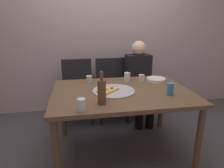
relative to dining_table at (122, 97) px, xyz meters
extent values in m
plane|color=#424247|center=(0.00, 0.00, -0.66)|extent=(8.00, 8.00, 0.00)
cube|color=#B29EA3|center=(0.00, 1.32, 0.64)|extent=(6.00, 0.10, 2.60)
cube|color=brown|center=(0.00, 0.00, 0.05)|extent=(1.45, 1.02, 0.04)
cylinder|color=brown|center=(-0.66, -0.45, -0.31)|extent=(0.06, 0.06, 0.70)
cylinder|color=brown|center=(0.66, -0.45, -0.31)|extent=(0.06, 0.06, 0.70)
cylinder|color=brown|center=(-0.66, 0.45, -0.31)|extent=(0.06, 0.06, 0.70)
cylinder|color=brown|center=(0.66, 0.45, -0.31)|extent=(0.06, 0.06, 0.70)
cylinder|color=#ADADB2|center=(-0.09, -0.01, 0.08)|extent=(0.44, 0.44, 0.01)
cube|color=tan|center=(-0.15, -0.02, 0.09)|extent=(0.25, 0.25, 0.02)
sphere|color=#EAD184|center=(-0.17, -0.04, 0.11)|extent=(0.04, 0.04, 0.04)
sphere|color=#2D381E|center=(-0.11, -0.01, 0.11)|extent=(0.02, 0.02, 0.02)
sphere|color=#B22D23|center=(-0.20, -0.04, 0.11)|extent=(0.03, 0.03, 0.03)
cylinder|color=brown|center=(-0.25, -0.31, 0.18)|extent=(0.08, 0.08, 0.22)
cylinder|color=brown|center=(-0.25, -0.31, 0.33)|extent=(0.03, 0.03, 0.08)
cylinder|color=silver|center=(0.13, 0.30, 0.13)|extent=(0.07, 0.07, 0.12)
cylinder|color=silver|center=(-0.43, -0.43, 0.13)|extent=(0.07, 0.07, 0.11)
cylinder|color=#B7C6BC|center=(-0.32, 0.35, 0.12)|extent=(0.07, 0.07, 0.08)
cylinder|color=beige|center=(0.31, 0.29, 0.12)|extent=(0.07, 0.07, 0.08)
cylinder|color=#337AC1|center=(0.45, -0.20, 0.13)|extent=(0.07, 0.07, 0.12)
cylinder|color=white|center=(0.49, 0.29, 0.09)|extent=(0.23, 0.23, 0.03)
cube|color=black|center=(-0.47, 0.83, -0.21)|extent=(0.44, 0.44, 0.05)
cube|color=black|center=(-0.47, 1.03, 0.01)|extent=(0.44, 0.04, 0.45)
cylinder|color=black|center=(-0.28, 0.64, -0.45)|extent=(0.04, 0.04, 0.42)
cylinder|color=black|center=(-0.66, 0.64, -0.45)|extent=(0.04, 0.04, 0.42)
cylinder|color=black|center=(-0.28, 1.02, -0.45)|extent=(0.04, 0.04, 0.42)
cylinder|color=black|center=(-0.66, 1.02, -0.45)|extent=(0.04, 0.04, 0.42)
cube|color=black|center=(0.04, 0.83, -0.21)|extent=(0.44, 0.44, 0.05)
cube|color=black|center=(0.04, 1.03, 0.01)|extent=(0.44, 0.04, 0.45)
cylinder|color=black|center=(0.23, 0.64, -0.45)|extent=(0.04, 0.04, 0.42)
cylinder|color=black|center=(-0.15, 0.64, -0.45)|extent=(0.04, 0.04, 0.42)
cylinder|color=black|center=(0.23, 1.02, -0.45)|extent=(0.04, 0.04, 0.42)
cylinder|color=black|center=(-0.15, 1.02, -0.45)|extent=(0.04, 0.04, 0.42)
cube|color=black|center=(0.43, 0.83, -0.21)|extent=(0.44, 0.44, 0.05)
cube|color=black|center=(0.43, 1.03, 0.01)|extent=(0.44, 0.04, 0.45)
cylinder|color=black|center=(0.62, 0.64, -0.45)|extent=(0.04, 0.04, 0.42)
cylinder|color=black|center=(0.24, 0.64, -0.45)|extent=(0.04, 0.04, 0.42)
cylinder|color=black|center=(0.62, 1.02, -0.45)|extent=(0.04, 0.04, 0.42)
cylinder|color=black|center=(0.24, 1.02, -0.45)|extent=(0.04, 0.04, 0.42)
cube|color=black|center=(0.43, 0.85, 0.05)|extent=(0.36, 0.22, 0.52)
sphere|color=beige|center=(0.43, 0.85, 0.40)|extent=(0.21, 0.21, 0.21)
cylinder|color=black|center=(0.51, 0.65, -0.21)|extent=(0.12, 0.40, 0.12)
cylinder|color=black|center=(0.35, 0.65, -0.21)|extent=(0.12, 0.40, 0.12)
cylinder|color=black|center=(0.51, 0.45, -0.44)|extent=(0.11, 0.11, 0.45)
cylinder|color=black|center=(0.35, 0.45, -0.44)|extent=(0.11, 0.11, 0.45)
camera|label=1|loc=(-0.44, -1.97, 0.78)|focal=32.29mm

